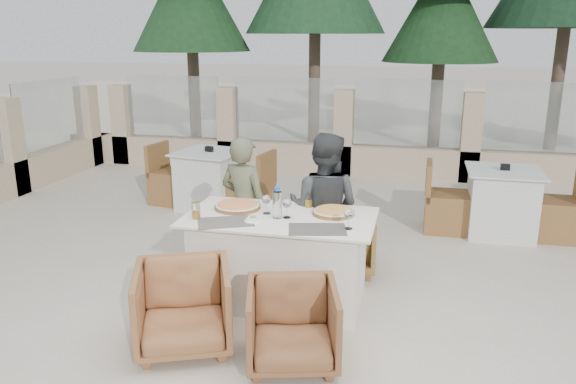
% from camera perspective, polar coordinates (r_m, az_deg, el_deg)
% --- Properties ---
extents(ground, '(80.00, 80.00, 0.00)m').
position_cam_1_polar(ground, '(4.99, -2.05, -11.07)').
color(ground, beige).
rests_on(ground, ground).
extents(sand_patch, '(30.00, 16.00, 0.01)m').
position_cam_1_polar(sand_patch, '(18.47, 9.46, 8.47)').
color(sand_patch, beige).
rests_on(sand_patch, ground).
extents(perimeter_wall_far, '(10.00, 0.34, 1.60)m').
position_cam_1_polar(perimeter_wall_far, '(9.29, 5.69, 6.63)').
color(perimeter_wall_far, tan).
rests_on(perimeter_wall_far, ground).
extents(pine_far_left, '(2.42, 2.42, 5.50)m').
position_cam_1_polar(pine_far_left, '(12.24, -9.85, 17.79)').
color(pine_far_left, '#1D4521').
rests_on(pine_far_left, ground).
extents(pine_centre, '(2.20, 2.20, 5.00)m').
position_cam_1_polar(pine_centre, '(11.51, 15.34, 16.39)').
color(pine_centre, '#1A3E1D').
rests_on(pine_centre, ground).
extents(dining_table, '(1.60, 0.90, 0.77)m').
position_cam_1_polar(dining_table, '(4.87, -0.81, -6.78)').
color(dining_table, white).
rests_on(dining_table, ground).
extents(placemat_near_left, '(0.53, 0.46, 0.00)m').
position_cam_1_polar(placemat_near_left, '(4.61, -6.36, -3.05)').
color(placemat_near_left, '#615C53').
rests_on(placemat_near_left, dining_table).
extents(placemat_near_right, '(0.50, 0.39, 0.00)m').
position_cam_1_polar(placemat_near_right, '(4.42, 3.00, -3.80)').
color(placemat_near_right, '#534D47').
rests_on(placemat_near_right, dining_table).
extents(pizza_left, '(0.52, 0.52, 0.05)m').
position_cam_1_polar(pizza_left, '(4.95, -5.14, -1.39)').
color(pizza_left, '#E44D1F').
rests_on(pizza_left, dining_table).
extents(pizza_right, '(0.43, 0.43, 0.05)m').
position_cam_1_polar(pizza_right, '(4.79, 4.62, -2.02)').
color(pizza_right, orange).
rests_on(pizza_right, dining_table).
extents(water_bottle, '(0.10, 0.10, 0.27)m').
position_cam_1_polar(water_bottle, '(4.65, -1.10, -1.08)').
color(water_bottle, '#C2E1FE').
rests_on(water_bottle, dining_table).
extents(wine_glass_centre, '(0.10, 0.10, 0.18)m').
position_cam_1_polar(wine_glass_centre, '(4.78, -2.20, -1.15)').
color(wine_glass_centre, silver).
rests_on(wine_glass_centre, dining_table).
extents(wine_glass_near, '(0.10, 0.10, 0.18)m').
position_cam_1_polar(wine_glass_near, '(4.67, -0.12, -1.56)').
color(wine_glass_near, white).
rests_on(wine_glass_near, dining_table).
extents(wine_glass_corner, '(0.09, 0.09, 0.18)m').
position_cam_1_polar(wine_glass_corner, '(4.43, 6.18, -2.62)').
color(wine_glass_corner, white).
rests_on(wine_glass_corner, dining_table).
extents(beer_glass_left, '(0.08, 0.08, 0.14)m').
position_cam_1_polar(beer_glass_left, '(4.72, -9.34, -1.86)').
color(beer_glass_left, orange).
rests_on(beer_glass_left, dining_table).
extents(beer_glass_right, '(0.09, 0.09, 0.14)m').
position_cam_1_polar(beer_glass_right, '(4.97, 2.12, -0.73)').
color(beer_glass_right, gold).
rests_on(beer_glass_right, dining_table).
extents(olive_dish, '(0.11, 0.11, 0.04)m').
position_cam_1_polar(olive_dish, '(4.61, -3.55, -2.73)').
color(olive_dish, white).
rests_on(olive_dish, dining_table).
extents(armchair_far_left, '(0.80, 0.82, 0.60)m').
position_cam_1_polar(armchair_far_left, '(5.66, -3.31, -4.44)').
color(armchair_far_left, olive).
rests_on(armchair_far_left, ground).
extents(armchair_far_right, '(0.75, 0.76, 0.59)m').
position_cam_1_polar(armchair_far_right, '(5.53, 5.25, -5.04)').
color(armchair_far_right, olive).
rests_on(armchair_far_right, ground).
extents(armchair_near_left, '(0.89, 0.91, 0.64)m').
position_cam_1_polar(armchair_near_left, '(4.27, -10.60, -11.45)').
color(armchair_near_left, '#945D35').
rests_on(armchair_near_left, ground).
extents(armchair_near_right, '(0.77, 0.78, 0.58)m').
position_cam_1_polar(armchair_near_right, '(4.02, 0.43, -13.38)').
color(armchair_near_right, brown).
rests_on(armchair_near_right, ground).
extents(diner_left, '(0.56, 0.45, 1.34)m').
position_cam_1_polar(diner_left, '(5.37, -4.49, -1.42)').
color(diner_left, '#585C43').
rests_on(diner_left, ground).
extents(diner_right, '(0.76, 0.63, 1.42)m').
position_cam_1_polar(diner_right, '(5.15, 3.66, -1.73)').
color(diner_right, '#36393B').
rests_on(diner_right, ground).
extents(bg_table_a, '(1.75, 1.08, 0.77)m').
position_cam_1_polar(bg_table_a, '(7.54, -7.89, 1.22)').
color(bg_table_a, silver).
rests_on(bg_table_a, ground).
extents(bg_table_b, '(1.64, 0.82, 0.77)m').
position_cam_1_polar(bg_table_b, '(6.91, 20.85, -1.01)').
color(bg_table_b, silver).
rests_on(bg_table_b, ground).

